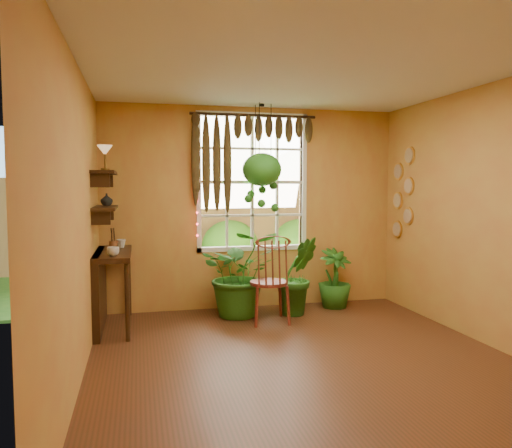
% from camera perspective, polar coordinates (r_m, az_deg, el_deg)
% --- Properties ---
extents(floor, '(4.50, 4.50, 0.00)m').
position_cam_1_polar(floor, '(4.87, 5.79, -15.47)').
color(floor, '#542818').
rests_on(floor, ground).
extents(ceiling, '(4.50, 4.50, 0.00)m').
position_cam_1_polar(ceiling, '(4.70, 6.06, 17.26)').
color(ceiling, silver).
rests_on(ceiling, wall_back).
extents(wall_back, '(4.00, 0.00, 4.00)m').
position_cam_1_polar(wall_back, '(6.75, -0.39, 1.83)').
color(wall_back, gold).
rests_on(wall_back, floor).
extents(wall_left, '(0.00, 4.50, 4.50)m').
position_cam_1_polar(wall_left, '(4.36, -19.74, 0.16)').
color(wall_left, gold).
rests_on(wall_left, floor).
extents(wall_right, '(0.00, 4.50, 4.50)m').
position_cam_1_polar(wall_right, '(5.58, 25.72, 0.85)').
color(wall_right, gold).
rests_on(wall_right, floor).
extents(window, '(1.52, 0.10, 1.86)m').
position_cam_1_polar(window, '(6.77, -0.45, 4.80)').
color(window, white).
rests_on(window, wall_back).
extents(valance_vine, '(1.70, 0.12, 1.10)m').
position_cam_1_polar(valance_vine, '(6.67, -0.93, 9.77)').
color(valance_vine, '#311B0D').
rests_on(valance_vine, window).
extents(string_lights, '(0.03, 0.03, 1.54)m').
position_cam_1_polar(string_lights, '(6.56, -6.78, 5.22)').
color(string_lights, '#FF2633').
rests_on(string_lights, window).
extents(wall_plates, '(0.04, 0.32, 1.10)m').
position_cam_1_polar(wall_plates, '(7.04, 16.43, 3.38)').
color(wall_plates, beige).
rests_on(wall_plates, wall_right).
extents(counter_ledge, '(0.40, 1.20, 0.90)m').
position_cam_1_polar(counter_ledge, '(6.04, -16.99, -6.30)').
color(counter_ledge, '#311B0D').
rests_on(counter_ledge, floor).
extents(shelf_lower, '(0.25, 0.90, 0.04)m').
position_cam_1_polar(shelf_lower, '(5.94, -16.84, 1.77)').
color(shelf_lower, '#311B0D').
rests_on(shelf_lower, wall_left).
extents(shelf_upper, '(0.25, 0.90, 0.04)m').
position_cam_1_polar(shelf_upper, '(5.94, -16.93, 5.63)').
color(shelf_upper, '#311B0D').
rests_on(shelf_upper, wall_left).
extents(backyard, '(14.00, 10.00, 12.00)m').
position_cam_1_polar(backyard, '(11.34, -4.45, 2.51)').
color(backyard, '#215B1A').
rests_on(backyard, ground).
extents(windsor_chair, '(0.47, 0.50, 1.23)m').
position_cam_1_polar(windsor_chair, '(6.07, 1.55, -7.95)').
color(windsor_chair, maroon).
rests_on(windsor_chair, floor).
extents(potted_plant_left, '(1.05, 0.93, 1.10)m').
position_cam_1_polar(potted_plant_left, '(6.33, -1.77, -5.64)').
color(potted_plant_left, '#1E5516').
rests_on(potted_plant_left, floor).
extents(potted_plant_mid, '(0.59, 0.49, 1.01)m').
position_cam_1_polar(potted_plant_mid, '(6.44, 4.70, -5.90)').
color(potted_plant_mid, '#1E5516').
rests_on(potted_plant_mid, floor).
extents(potted_plant_right, '(0.55, 0.55, 0.80)m').
position_cam_1_polar(potted_plant_right, '(6.88, 8.96, -6.15)').
color(potted_plant_right, '#1E5516').
rests_on(potted_plant_right, floor).
extents(hanging_basket, '(0.51, 0.51, 1.40)m').
position_cam_1_polar(hanging_basket, '(6.47, 0.67, 6.05)').
color(hanging_basket, black).
rests_on(hanging_basket, ceiling).
extents(cup_a, '(0.14, 0.14, 0.10)m').
position_cam_1_polar(cup_a, '(5.56, -16.02, -3.03)').
color(cup_a, silver).
rests_on(cup_a, counter_ledge).
extents(cup_b, '(0.11, 0.11, 0.10)m').
position_cam_1_polar(cup_b, '(6.28, -15.17, -2.17)').
color(cup_b, beige).
rests_on(cup_b, counter_ledge).
extents(brush_jar, '(0.09, 0.09, 0.34)m').
position_cam_1_polar(brush_jar, '(6.02, -16.02, -1.69)').
color(brush_jar, brown).
rests_on(brush_jar, counter_ledge).
extents(shelf_vase, '(0.17, 0.17, 0.14)m').
position_cam_1_polar(shelf_vase, '(6.14, -16.70, 2.69)').
color(shelf_vase, '#B2AD99').
rests_on(shelf_vase, shelf_lower).
extents(tiffany_lamp, '(0.17, 0.17, 0.29)m').
position_cam_1_polar(tiffany_lamp, '(5.86, -16.89, 7.89)').
color(tiffany_lamp, brown).
rests_on(tiffany_lamp, shelf_upper).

